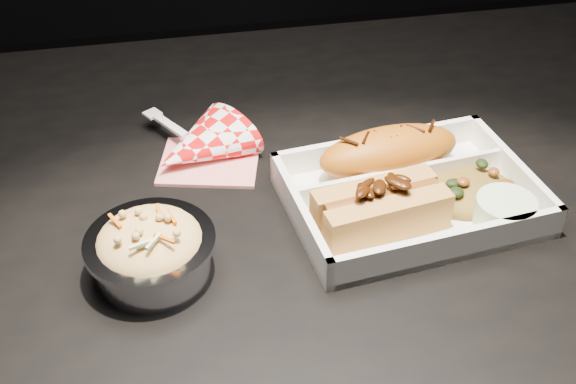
{
  "coord_description": "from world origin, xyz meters",
  "views": [
    {
      "loc": [
        -0.13,
        -0.6,
        1.24
      ],
      "look_at": [
        -0.03,
        -0.07,
        0.81
      ],
      "focal_mm": 45.0,
      "sensor_mm": 36.0,
      "label": 1
    }
  ],
  "objects_px": {
    "food_tray": "(408,199)",
    "foil_coleslaw_cup": "(151,248)",
    "dining_table": "(301,254)",
    "fried_pastry": "(389,152)",
    "napkin_fork": "(199,147)",
    "hotdog": "(381,206)"
  },
  "relations": [
    {
      "from": "food_tray",
      "to": "foil_coleslaw_cup",
      "type": "height_order",
      "value": "foil_coleslaw_cup"
    },
    {
      "from": "dining_table",
      "to": "fried_pastry",
      "type": "distance_m",
      "value": 0.16
    },
    {
      "from": "food_tray",
      "to": "fried_pastry",
      "type": "xyz_separation_m",
      "value": [
        -0.01,
        0.05,
        0.02
      ]
    },
    {
      "from": "foil_coleslaw_cup",
      "to": "napkin_fork",
      "type": "height_order",
      "value": "same"
    },
    {
      "from": "dining_table",
      "to": "napkin_fork",
      "type": "height_order",
      "value": "napkin_fork"
    },
    {
      "from": "food_tray",
      "to": "napkin_fork",
      "type": "height_order",
      "value": "napkin_fork"
    },
    {
      "from": "napkin_fork",
      "to": "dining_table",
      "type": "bearing_deg",
      "value": 18.41
    },
    {
      "from": "fried_pastry",
      "to": "napkin_fork",
      "type": "bearing_deg",
      "value": 159.82
    },
    {
      "from": "dining_table",
      "to": "hotdog",
      "type": "height_order",
      "value": "hotdog"
    },
    {
      "from": "dining_table",
      "to": "napkin_fork",
      "type": "xyz_separation_m",
      "value": [
        -0.1,
        0.08,
        0.11
      ]
    },
    {
      "from": "dining_table",
      "to": "napkin_fork",
      "type": "distance_m",
      "value": 0.17
    },
    {
      "from": "hotdog",
      "to": "foil_coleslaw_cup",
      "type": "bearing_deg",
      "value": 174.47
    },
    {
      "from": "dining_table",
      "to": "fried_pastry",
      "type": "bearing_deg",
      "value": 5.59
    },
    {
      "from": "napkin_fork",
      "to": "food_tray",
      "type": "bearing_deg",
      "value": 25.93
    },
    {
      "from": "dining_table",
      "to": "hotdog",
      "type": "bearing_deg",
      "value": -50.44
    },
    {
      "from": "foil_coleslaw_cup",
      "to": "fried_pastry",
      "type": "bearing_deg",
      "value": 21.18
    },
    {
      "from": "food_tray",
      "to": "napkin_fork",
      "type": "bearing_deg",
      "value": 141.66
    },
    {
      "from": "food_tray",
      "to": "napkin_fork",
      "type": "relative_size",
      "value": 1.68
    },
    {
      "from": "foil_coleslaw_cup",
      "to": "food_tray",
      "type": "bearing_deg",
      "value": 9.86
    },
    {
      "from": "fried_pastry",
      "to": "foil_coleslaw_cup",
      "type": "height_order",
      "value": "foil_coleslaw_cup"
    },
    {
      "from": "fried_pastry",
      "to": "napkin_fork",
      "type": "relative_size",
      "value": 1.0
    },
    {
      "from": "fried_pastry",
      "to": "hotdog",
      "type": "relative_size",
      "value": 1.16
    }
  ]
}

